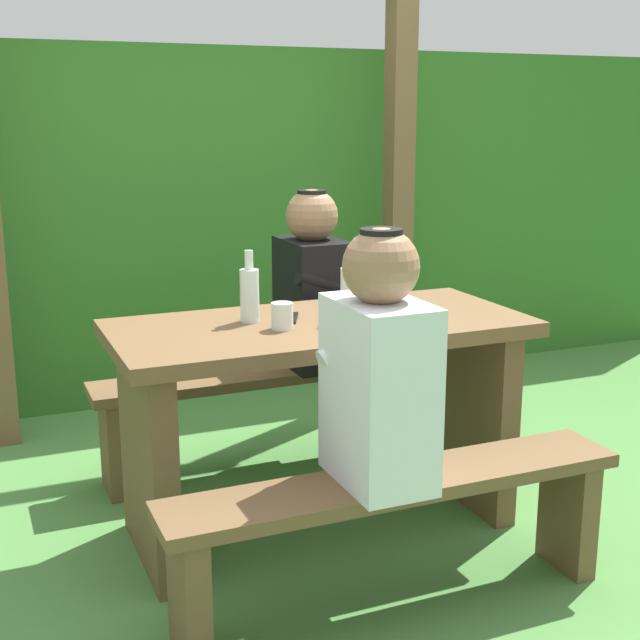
% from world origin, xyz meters
% --- Properties ---
extents(ground_plane, '(12.00, 12.00, 0.00)m').
position_xyz_m(ground_plane, '(0.00, 0.00, 0.00)').
color(ground_plane, '#497F3D').
extents(hedge_backdrop, '(6.40, 0.99, 1.75)m').
position_xyz_m(hedge_backdrop, '(0.00, 2.07, 0.87)').
color(hedge_backdrop, '#306924').
rests_on(hedge_backdrop, ground_plane).
extents(pergola_post_right, '(0.12, 0.12, 2.04)m').
position_xyz_m(pergola_post_right, '(0.98, 1.29, 1.02)').
color(pergola_post_right, brown).
rests_on(pergola_post_right, ground_plane).
extents(picnic_table, '(1.40, 0.64, 0.75)m').
position_xyz_m(picnic_table, '(0.00, 0.00, 0.51)').
color(picnic_table, brown).
rests_on(picnic_table, ground_plane).
extents(bench_near, '(1.40, 0.24, 0.42)m').
position_xyz_m(bench_near, '(0.00, -0.57, 0.30)').
color(bench_near, brown).
rests_on(bench_near, ground_plane).
extents(bench_far, '(1.40, 0.24, 0.42)m').
position_xyz_m(bench_far, '(0.00, 0.57, 0.30)').
color(bench_far, brown).
rests_on(bench_far, ground_plane).
extents(person_white_shirt, '(0.25, 0.35, 0.72)m').
position_xyz_m(person_white_shirt, '(-0.07, -0.57, 0.75)').
color(person_white_shirt, silver).
rests_on(person_white_shirt, bench_near).
extents(person_black_coat, '(0.25, 0.35, 0.72)m').
position_xyz_m(person_black_coat, '(0.21, 0.57, 0.75)').
color(person_black_coat, black).
rests_on(person_black_coat, bench_far).
extents(drinking_glass, '(0.07, 0.07, 0.09)m').
position_xyz_m(drinking_glass, '(-0.16, -0.05, 0.79)').
color(drinking_glass, silver).
rests_on(drinking_glass, picnic_table).
extents(bottle_left, '(0.07, 0.07, 0.23)m').
position_xyz_m(bottle_left, '(0.10, -0.03, 0.85)').
color(bottle_left, silver).
rests_on(bottle_left, picnic_table).
extents(bottle_right, '(0.06, 0.06, 0.24)m').
position_xyz_m(bottle_right, '(-0.22, 0.08, 0.85)').
color(bottle_right, silver).
rests_on(bottle_right, picnic_table).
extents(cell_phone, '(0.12, 0.16, 0.01)m').
position_xyz_m(cell_phone, '(-0.09, 0.07, 0.76)').
color(cell_phone, black).
rests_on(cell_phone, picnic_table).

